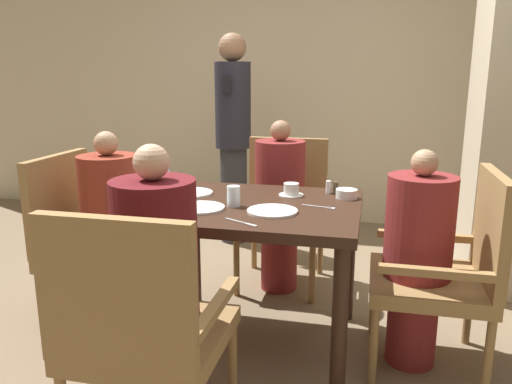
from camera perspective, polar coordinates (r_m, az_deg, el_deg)
name	(u,v)px	position (r m, az deg, el deg)	size (l,w,h in m)	color
ground_plane	(254,341)	(2.81, -0.22, -16.66)	(16.00, 16.00, 0.00)	#7A664C
wall_back	(314,74)	(4.83, 6.66, 13.20)	(8.00, 0.06, 2.80)	beige
dining_table	(254,225)	(2.55, -0.23, -3.81)	(1.06, 0.89, 0.77)	#331E14
chair_left_side	(88,236)	(2.95, -18.65, -4.83)	(0.55, 0.55, 0.98)	olive
diner_in_left_chair	(112,230)	(2.86, -16.13, -4.15)	(0.32, 0.32, 1.11)	maroon
chair_far_side	(284,207)	(3.40, 3.18, -1.74)	(0.55, 0.55, 0.98)	olive
diner_in_far_chair	(280,205)	(3.24, 2.72, -1.46)	(0.32, 0.32, 1.12)	maroon
chair_right_side	(450,266)	(2.56, 21.29, -7.85)	(0.55, 0.55, 0.98)	olive
diner_in_right_chair	(417,257)	(2.53, 17.93, -7.09)	(0.32, 0.32, 1.07)	maroon
chair_near_corner	(141,326)	(1.91, -13.01, -14.68)	(0.55, 0.55, 0.98)	olive
diner_in_near_chair	(158,289)	(2.00, -11.19, -10.84)	(0.32, 0.32, 1.16)	#5B1419
standing_host	(233,133)	(4.15, -2.62, 6.71)	(0.29, 0.33, 1.72)	#2D2D33
plate_main_left	(200,208)	(2.43, -6.43, -1.80)	(0.24, 0.24, 0.01)	white
plate_main_right	(191,193)	(2.74, -7.48, -0.10)	(0.24, 0.24, 0.01)	white
plate_dessert_center	(272,211)	(2.36, 1.88, -2.19)	(0.24, 0.24, 0.01)	white
teacup_with_saucer	(291,190)	(2.68, 4.05, 0.18)	(0.13, 0.13, 0.07)	white
bowl_small	(347,194)	(2.66, 10.31, -0.19)	(0.11, 0.11, 0.05)	white
water_bottle	(162,187)	(2.46, -10.68, 0.62)	(0.08, 0.08, 0.22)	silver
glass_tall_near	(234,196)	(2.46, -2.58, -0.48)	(0.07, 0.07, 0.10)	silver
glass_tall_mid	(147,202)	(2.39, -12.33, -1.18)	(0.07, 0.07, 0.10)	silver
salt_shaker	(328,187)	(2.75, 8.27, 0.56)	(0.03, 0.03, 0.07)	white
pepper_shaker	(336,188)	(2.75, 9.08, 0.48)	(0.03, 0.03, 0.07)	#4C3D2D
fork_beside_plate	(322,207)	(2.46, 7.56, -1.73)	(0.17, 0.05, 0.00)	silver
knife_beside_plate	(242,223)	(2.19, -1.56, -3.52)	(0.17, 0.10, 0.00)	silver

